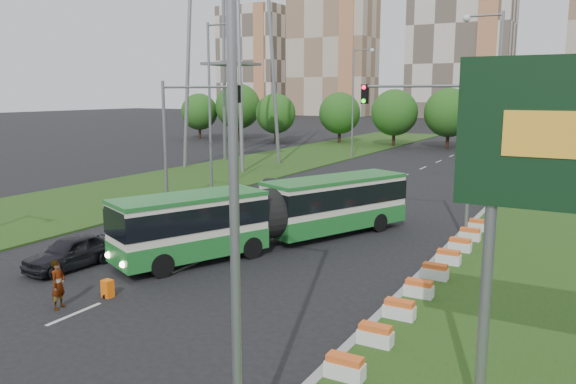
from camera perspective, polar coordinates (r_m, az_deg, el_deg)
The scene contains 16 objects.
ground at distance 22.76m, azimuth -4.09°, elevation -8.62°, with size 360.00×360.00×0.00m, color black.
median_kerb at distance 27.62m, azimuth 15.97°, elevation -5.43°, with size 0.30×60.00×0.18m, color #959595.
left_verge at distance 52.86m, azimuth -5.67°, elevation 2.17°, with size 12.00×110.00×0.10m, color #254B15.
lane_markings at distance 41.46m, azimuth 7.59°, elevation -0.13°, with size 0.20×100.00×0.01m, color beige, non-canonical shape.
flower_planters at distance 21.68m, azimuth 13.96°, elevation -8.62°, with size 1.10×20.30×0.60m, color white, non-canonical shape.
traffic_mast_median at distance 28.96m, azimuth 14.93°, elevation 5.91°, with size 5.76×0.32×8.00m.
traffic_mast_left at distance 35.04m, azimuth -10.46°, elevation 6.75°, with size 5.76×0.32×8.00m.
street_lamps at distance 31.74m, azimuth 1.13°, elevation 7.75°, with size 36.00×60.00×12.00m, color gray, non-canonical shape.
apartment_tower_west at distance 185.51m, azimuth 4.59°, elevation 15.23°, with size 26.00×15.00×48.00m, color beige.
apartment_tower_cwest at distance 173.03m, azimuth 17.23°, elevation 15.87°, with size 28.00×15.00×52.00m, color beige.
midrise_west at distance 199.40m, azimuth -3.51°, elevation 13.16°, with size 22.00×14.00×36.00m, color beige.
articulated_bus at distance 27.08m, azimuth -1.69°, elevation -2.08°, with size 2.45×15.73×2.59m.
car_left_near at distance 25.38m, azimuth -21.16°, elevation -5.69°, with size 1.63×4.05×1.38m, color black.
car_left_far at distance 38.04m, azimuth -1.42°, elevation 0.16°, with size 1.56×4.47×1.47m, color black.
pedestrian at distance 20.86m, azimuth -22.31°, elevation -8.68°, with size 0.62×0.41×1.71m, color gray.
shopping_trolley at distance 21.52m, azimuth -17.86°, elevation -9.33°, with size 0.38×0.40×0.64m.
Camera 1 is at (11.84, -18.02, 7.30)m, focal length 35.00 mm.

